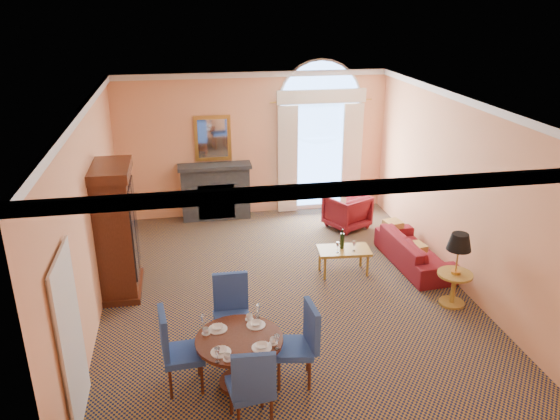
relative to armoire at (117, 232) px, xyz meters
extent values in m
plane|color=#121A3A|center=(2.72, -0.57, -1.07)|extent=(7.50, 7.50, 0.00)
cube|color=#FFAD79|center=(2.72, 3.18, 0.53)|extent=(6.00, 0.04, 3.20)
cube|color=#FFAD79|center=(-0.28, -0.57, 0.53)|extent=(0.04, 7.50, 3.20)
cube|color=#FFAD79|center=(5.72, -0.57, 0.53)|extent=(0.04, 7.50, 3.20)
cube|color=white|center=(2.72, -0.57, 2.13)|extent=(6.00, 7.50, 0.04)
cube|color=silver|center=(2.72, -0.57, 2.07)|extent=(6.00, 7.50, 0.12)
cube|color=silver|center=(-0.24, -2.97, -0.04)|extent=(0.08, 0.90, 2.06)
cube|color=#33383C|center=(1.82, 2.98, -0.47)|extent=(1.50, 0.40, 1.20)
cube|color=#33383C|center=(1.82, 2.95, 0.17)|extent=(1.60, 0.46, 0.08)
cube|color=gold|center=(1.82, 3.15, 0.73)|extent=(0.80, 0.04, 1.00)
cube|color=silver|center=(1.82, 3.13, 0.73)|extent=(0.64, 0.02, 0.84)
cube|color=silver|center=(4.22, 3.16, 0.18)|extent=(1.90, 0.04, 2.50)
cube|color=#8BB3E9|center=(4.22, 3.15, 0.18)|extent=(1.70, 0.02, 2.30)
cylinder|color=silver|center=(4.22, 3.16, 1.43)|extent=(1.90, 0.04, 1.90)
cube|color=beige|center=(3.47, 3.04, 0.18)|extent=(0.45, 0.06, 2.45)
cube|color=beige|center=(4.97, 3.04, 0.18)|extent=(0.45, 0.06, 2.45)
cube|color=beige|center=(4.22, 3.04, 1.58)|extent=(2.00, 0.08, 0.30)
cube|color=#3F1B0E|center=(0.00, 0.00, -0.04)|extent=(0.57, 1.03, 2.06)
cube|color=#3F1B0E|center=(0.00, 0.00, 1.07)|extent=(0.64, 1.13, 0.16)
cube|color=#3F1B0E|center=(0.00, 0.00, -1.02)|extent=(0.64, 1.13, 0.10)
cylinder|color=#3F1B0E|center=(1.70, -2.79, -0.40)|extent=(1.11, 1.11, 0.05)
cylinder|color=#3F1B0E|center=(1.70, -2.79, -0.75)|extent=(0.15, 0.15, 0.65)
cylinder|color=#3F1B0E|center=(1.70, -2.79, -1.04)|extent=(0.56, 0.56, 0.06)
cylinder|color=white|center=(1.95, -2.54, -0.37)|extent=(0.25, 0.25, 0.01)
imported|color=white|center=(1.95, -2.54, -0.34)|extent=(0.15, 0.15, 0.04)
imported|color=white|center=(1.88, -2.39, -0.33)|extent=(0.09, 0.09, 0.07)
cylinder|color=white|center=(1.45, -2.54, -0.37)|extent=(0.25, 0.25, 0.01)
imported|color=white|center=(1.45, -2.54, -0.34)|extent=(0.15, 0.15, 0.04)
imported|color=white|center=(1.30, -2.61, -0.33)|extent=(0.09, 0.09, 0.07)
cylinder|color=white|center=(1.45, -3.04, -0.37)|extent=(0.25, 0.25, 0.01)
imported|color=white|center=(1.45, -3.04, -0.34)|extent=(0.15, 0.15, 0.04)
imported|color=white|center=(1.52, -3.19, -0.33)|extent=(0.09, 0.09, 0.07)
cylinder|color=white|center=(1.95, -3.04, -0.37)|extent=(0.25, 0.25, 0.01)
imported|color=white|center=(1.95, -3.04, -0.34)|extent=(0.15, 0.15, 0.04)
imported|color=white|center=(2.10, -2.97, -0.33)|extent=(0.09, 0.09, 0.07)
cube|color=#24448E|center=(1.69, -2.03, -0.58)|extent=(0.53, 0.53, 0.09)
cube|color=#24448E|center=(1.69, -1.81, -0.26)|extent=(0.49, 0.08, 0.59)
cylinder|color=#3F1B0E|center=(1.87, -1.82, -0.85)|extent=(0.04, 0.04, 0.45)
cylinder|color=#3F1B0E|center=(1.48, -1.86, -0.85)|extent=(0.04, 0.04, 0.45)
cylinder|color=#3F1B0E|center=(1.90, -2.21, -0.85)|extent=(0.04, 0.04, 0.45)
cylinder|color=#3F1B0E|center=(1.52, -2.24, -0.85)|extent=(0.04, 0.04, 0.45)
cube|color=#24448E|center=(1.74, -3.48, -0.58)|extent=(0.55, 0.55, 0.09)
cube|color=#24448E|center=(1.76, -3.70, -0.26)|extent=(0.50, 0.11, 0.59)
cylinder|color=#3F1B0E|center=(1.96, -3.64, -0.85)|extent=(0.04, 0.04, 0.45)
cylinder|color=#3F1B0E|center=(1.53, -3.31, -0.85)|extent=(0.04, 0.04, 0.45)
cylinder|color=#3F1B0E|center=(1.91, -3.26, -0.85)|extent=(0.04, 0.04, 0.45)
cube|color=#24448E|center=(2.39, -2.84, -0.58)|extent=(0.57, 0.57, 0.09)
cube|color=#24448E|center=(2.61, -2.85, -0.26)|extent=(0.11, 0.50, 0.59)
cylinder|color=#3F1B0E|center=(2.55, -3.06, -0.85)|extent=(0.04, 0.04, 0.45)
cylinder|color=#3F1B0E|center=(2.61, -2.68, -0.85)|extent=(0.04, 0.04, 0.45)
cylinder|color=#3F1B0E|center=(2.17, -2.99, -0.85)|extent=(0.04, 0.04, 0.45)
cylinder|color=#3F1B0E|center=(2.23, -2.61, -0.85)|extent=(0.04, 0.04, 0.45)
cube|color=#24448E|center=(1.00, -2.71, -0.58)|extent=(0.52, 0.52, 0.09)
cube|color=#24448E|center=(0.78, -2.68, -0.26)|extent=(0.13, 0.50, 0.59)
cylinder|color=#3F1B0E|center=(0.80, -2.53, -0.85)|extent=(0.04, 0.04, 0.45)
cylinder|color=#3F1B0E|center=(0.82, -2.91, -0.85)|extent=(0.04, 0.04, 0.45)
cylinder|color=#3F1B0E|center=(1.18, -2.50, -0.85)|extent=(0.04, 0.04, 0.45)
cylinder|color=#3F1B0E|center=(1.20, -2.89, -0.85)|extent=(0.04, 0.04, 0.45)
imported|color=maroon|center=(5.27, 0.00, -0.79)|extent=(0.88, 1.99, 0.57)
imported|color=maroon|center=(4.55, 1.93, -0.70)|extent=(1.07, 1.08, 0.74)
cube|color=#AC8433|center=(3.88, -0.08, -0.63)|extent=(0.97, 0.59, 0.05)
cylinder|color=#AC8433|center=(3.49, -0.27, -0.87)|extent=(0.05, 0.05, 0.41)
cylinder|color=#AC8433|center=(4.27, -0.27, -0.87)|extent=(0.05, 0.05, 0.41)
cylinder|color=#AC8433|center=(3.49, 0.10, -0.87)|extent=(0.05, 0.05, 0.41)
cylinder|color=#AC8433|center=(4.27, 0.10, -0.87)|extent=(0.05, 0.05, 0.41)
cylinder|color=#AC8433|center=(5.32, -1.44, -0.53)|extent=(0.56, 0.56, 0.04)
cylinder|color=#AC8433|center=(5.32, -1.44, -0.81)|extent=(0.07, 0.07, 0.52)
cylinder|color=#AC8433|center=(5.32, -1.44, -1.05)|extent=(0.41, 0.41, 0.04)
camera|label=1|loc=(1.16, -8.54, 3.62)|focal=35.00mm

